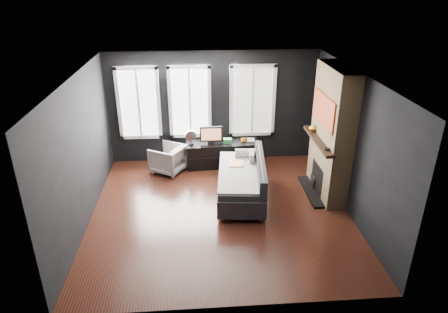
{
  "coord_description": "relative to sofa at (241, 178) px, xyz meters",
  "views": [
    {
      "loc": [
        -0.43,
        -6.71,
        4.27
      ],
      "look_at": [
        0.1,
        0.3,
        1.05
      ],
      "focal_mm": 32.0,
      "sensor_mm": 36.0,
      "label": 1
    }
  ],
  "objects": [
    {
      "name": "windows",
      "position": [
        -0.92,
        1.93,
        1.94
      ],
      "size": [
        4.0,
        0.16,
        1.76
      ],
      "primitive_type": null,
      "color": "white",
      "rests_on": "wall_back"
    },
    {
      "name": "sofa",
      "position": [
        0.0,
        0.0,
        0.0
      ],
      "size": [
        1.23,
        2.14,
        0.88
      ],
      "primitive_type": null,
      "rotation": [
        0.0,
        0.0,
        -0.1
      ],
      "color": "black",
      "rests_on": "floor"
    },
    {
      "name": "floor",
      "position": [
        -0.47,
        -0.53,
        -0.44
      ],
      "size": [
        5.0,
        5.0,
        0.0
      ],
      "primitive_type": "plane",
      "color": "black",
      "rests_on": "ground"
    },
    {
      "name": "wall_left",
      "position": [
        -2.97,
        -0.53,
        0.91
      ],
      "size": [
        0.02,
        5.0,
        2.7
      ],
      "primitive_type": "cube",
      "color": "black",
      "rests_on": "ground"
    },
    {
      "name": "ceiling",
      "position": [
        -0.47,
        -0.53,
        2.26
      ],
      "size": [
        5.0,
        5.0,
        0.0
      ],
      "primitive_type": "plane",
      "color": "white",
      "rests_on": "ground"
    },
    {
      "name": "desk_fan",
      "position": [
        -1.03,
        1.5,
        0.34
      ],
      "size": [
        0.3,
        0.3,
        0.37
      ],
      "primitive_type": null,
      "rotation": [
        0.0,
        0.0,
        0.16
      ],
      "color": "gray",
      "rests_on": "media_console"
    },
    {
      "name": "fireplace",
      "position": [
        1.83,
        0.07,
        0.91
      ],
      "size": [
        0.7,
        1.62,
        2.7
      ],
      "primitive_type": null,
      "color": "#93724C",
      "rests_on": "floor"
    },
    {
      "name": "storage_box",
      "position": [
        -0.16,
        1.53,
        0.21
      ],
      "size": [
        0.2,
        0.13,
        0.11
      ],
      "primitive_type": "cube",
      "rotation": [
        0.0,
        0.0,
        -0.03
      ],
      "color": "#2D733E",
      "rests_on": "media_console"
    },
    {
      "name": "mug",
      "position": [
        0.23,
        1.56,
        0.22
      ],
      "size": [
        0.15,
        0.13,
        0.12
      ],
      "primitive_type": "imported",
      "rotation": [
        0.0,
        0.0,
        -0.27
      ],
      "color": "orange",
      "rests_on": "media_console"
    },
    {
      "name": "media_console",
      "position": [
        -0.27,
        1.57,
        -0.14
      ],
      "size": [
        1.77,
        0.63,
        0.6
      ],
      "primitive_type": null,
      "rotation": [
        0.0,
        0.0,
        0.05
      ],
      "color": "black",
      "rests_on": "floor"
    },
    {
      "name": "wall_right",
      "position": [
        2.03,
        -0.53,
        0.91
      ],
      "size": [
        0.02,
        5.0,
        2.7
      ],
      "primitive_type": "cube",
      "color": "black",
      "rests_on": "ground"
    },
    {
      "name": "wall_back",
      "position": [
        -0.47,
        1.97,
        0.91
      ],
      "size": [
        5.0,
        0.02,
        2.7
      ],
      "primitive_type": "cube",
      "color": "black",
      "rests_on": "ground"
    },
    {
      "name": "armchair",
      "position": [
        -1.57,
        1.33,
        -0.09
      ],
      "size": [
        0.9,
        0.92,
        0.71
      ],
      "primitive_type": "imported",
      "rotation": [
        0.0,
        0.0,
        -2.1
      ],
      "color": "silver",
      "rests_on": "floor"
    },
    {
      "name": "stripe_pillow",
      "position": [
        0.27,
        0.47,
        0.19
      ],
      "size": [
        0.13,
        0.38,
        0.37
      ],
      "primitive_type": "cube",
      "rotation": [
        0.0,
        0.0,
        -0.11
      ],
      "color": "gray",
      "rests_on": "sofa"
    },
    {
      "name": "mantel_clock",
      "position": [
        1.58,
        -0.48,
        0.81
      ],
      "size": [
        0.12,
        0.12,
        0.04
      ],
      "primitive_type": "cylinder",
      "rotation": [
        0.0,
        0.0,
        0.17
      ],
      "color": "black",
      "rests_on": "fireplace"
    },
    {
      "name": "mantel_vase",
      "position": [
        1.58,
        0.52,
        0.88
      ],
      "size": [
        0.21,
        0.21,
        0.17
      ],
      "primitive_type": "imported",
      "rotation": [
        0.0,
        0.0,
        0.21
      ],
      "color": "gold",
      "rests_on": "fireplace"
    },
    {
      "name": "monitor",
      "position": [
        -0.54,
        1.52,
        0.4
      ],
      "size": [
        0.54,
        0.12,
        0.48
      ],
      "primitive_type": null,
      "rotation": [
        0.0,
        0.0,
        0.0
      ],
      "color": "black",
      "rests_on": "media_console"
    },
    {
      "name": "book",
      "position": [
        0.33,
        1.66,
        0.28
      ],
      "size": [
        0.18,
        0.04,
        0.24
      ],
      "primitive_type": "imported",
      "rotation": [
        0.0,
        0.0,
        -0.12
      ],
      "color": "#BCAE94",
      "rests_on": "media_console"
    }
  ]
}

